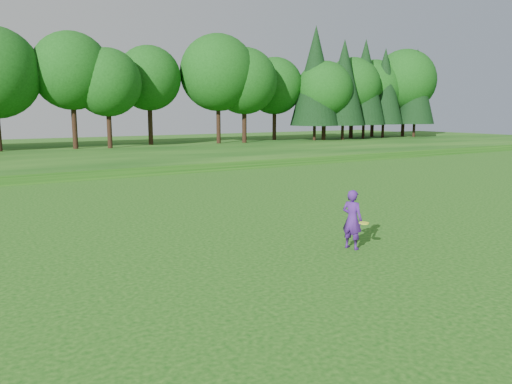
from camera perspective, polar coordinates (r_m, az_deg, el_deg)
ground at (r=14.57m, az=-1.29°, el=-7.53°), size 140.00×140.00×0.00m
berm at (r=46.74m, az=-22.92°, el=3.77°), size 130.00×30.00×0.60m
walking_path at (r=33.07m, az=-19.10°, el=1.50°), size 130.00×1.60×0.04m
treeline at (r=50.68m, az=-24.21°, el=12.91°), size 104.00×7.00×15.00m
woman at (r=15.57m, az=10.94°, el=-3.10°), size 0.62×1.02×1.84m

